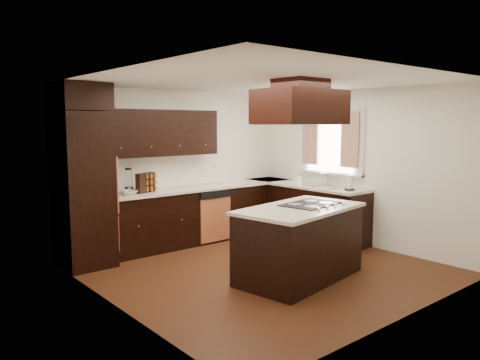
% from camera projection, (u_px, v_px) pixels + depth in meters
% --- Properties ---
extents(floor, '(4.20, 4.20, 0.02)m').
position_uv_depth(floor, '(263.00, 269.00, 6.34)').
color(floor, '#5B2E16').
rests_on(floor, ground).
extents(ceiling, '(4.20, 4.20, 0.02)m').
position_uv_depth(ceiling, '(264.00, 81.00, 6.04)').
color(ceiling, white).
rests_on(ceiling, ground).
extents(wall_back, '(4.20, 0.02, 2.50)m').
position_uv_depth(wall_back, '(177.00, 166.00, 7.80)').
color(wall_back, white).
rests_on(wall_back, ground).
extents(wall_front, '(4.20, 0.02, 2.50)m').
position_uv_depth(wall_front, '(409.00, 196.00, 4.58)').
color(wall_front, white).
rests_on(wall_front, ground).
extents(wall_left, '(0.02, 4.20, 2.50)m').
position_uv_depth(wall_left, '(114.00, 192.00, 4.85)').
color(wall_left, white).
rests_on(wall_left, ground).
extents(wall_right, '(0.02, 4.20, 2.50)m').
position_uv_depth(wall_right, '(359.00, 168.00, 7.53)').
color(wall_right, white).
rests_on(wall_right, ground).
extents(oven_column, '(0.65, 0.75, 2.12)m').
position_uv_depth(oven_column, '(83.00, 190.00, 6.38)').
color(oven_column, black).
rests_on(oven_column, floor).
extents(wall_oven_face, '(0.05, 0.62, 0.78)m').
position_uv_depth(wall_oven_face, '(107.00, 183.00, 6.60)').
color(wall_oven_face, '#C3653B').
rests_on(wall_oven_face, oven_column).
extents(base_cabinets_back, '(2.93, 0.60, 0.88)m').
position_uv_depth(base_cabinets_back, '(190.00, 216.00, 7.68)').
color(base_cabinets_back, black).
rests_on(base_cabinets_back, floor).
extents(base_cabinets_right, '(0.60, 2.40, 0.88)m').
position_uv_depth(base_cabinets_right, '(304.00, 211.00, 8.12)').
color(base_cabinets_right, black).
rests_on(base_cabinets_right, floor).
extents(countertop_back, '(2.93, 0.63, 0.04)m').
position_uv_depth(countertop_back, '(190.00, 189.00, 7.61)').
color(countertop_back, beige).
rests_on(countertop_back, base_cabinets_back).
extents(countertop_right, '(0.63, 2.40, 0.04)m').
position_uv_depth(countertop_right, '(304.00, 185.00, 8.05)').
color(countertop_right, beige).
rests_on(countertop_right, base_cabinets_right).
extents(upper_cabinets, '(2.00, 0.34, 0.72)m').
position_uv_depth(upper_cabinets, '(160.00, 133.00, 7.32)').
color(upper_cabinets, black).
rests_on(upper_cabinets, wall_back).
extents(dishwasher_front, '(0.60, 0.05, 0.72)m').
position_uv_depth(dishwasher_front, '(215.00, 219.00, 7.65)').
color(dishwasher_front, '#C3653B').
rests_on(dishwasher_front, floor).
extents(window_frame, '(0.06, 1.32, 1.12)m').
position_uv_depth(window_frame, '(331.00, 142.00, 7.88)').
color(window_frame, white).
rests_on(window_frame, wall_right).
extents(window_pane, '(0.00, 1.20, 1.00)m').
position_uv_depth(window_pane, '(332.00, 142.00, 7.90)').
color(window_pane, white).
rests_on(window_pane, wall_right).
extents(curtain_left, '(0.02, 0.34, 0.90)m').
position_uv_depth(curtain_left, '(350.00, 140.00, 7.51)').
color(curtain_left, beige).
rests_on(curtain_left, wall_right).
extents(curtain_right, '(0.02, 0.34, 0.90)m').
position_uv_depth(curtain_right, '(310.00, 138.00, 8.15)').
color(curtain_right, beige).
rests_on(curtain_right, wall_right).
extents(sink_rim, '(0.52, 0.84, 0.01)m').
position_uv_depth(sink_rim, '(320.00, 186.00, 7.80)').
color(sink_rim, silver).
rests_on(sink_rim, countertop_right).
extents(island, '(1.76, 1.15, 0.88)m').
position_uv_depth(island, '(299.00, 244.00, 5.91)').
color(island, black).
rests_on(island, floor).
extents(island_top, '(1.83, 1.21, 0.04)m').
position_uv_depth(island_top, '(300.00, 209.00, 5.85)').
color(island_top, beige).
rests_on(island_top, island).
extents(cooktop, '(0.85, 0.63, 0.01)m').
position_uv_depth(cooktop, '(311.00, 204.00, 6.03)').
color(cooktop, black).
rests_on(cooktop, island_top).
extents(range_hood, '(1.05, 0.72, 0.42)m').
position_uv_depth(range_hood, '(300.00, 107.00, 5.73)').
color(range_hood, black).
rests_on(range_hood, ceiling).
extents(hood_duct, '(0.55, 0.50, 0.13)m').
position_uv_depth(hood_duct, '(300.00, 84.00, 5.69)').
color(hood_duct, black).
rests_on(hood_duct, ceiling).
extents(blender_base, '(0.15, 0.15, 0.10)m').
position_uv_depth(blender_base, '(129.00, 190.00, 6.94)').
color(blender_base, silver).
rests_on(blender_base, countertop_back).
extents(blender_pitcher, '(0.13, 0.13, 0.26)m').
position_uv_depth(blender_pitcher, '(129.00, 178.00, 6.92)').
color(blender_pitcher, silver).
rests_on(blender_pitcher, blender_base).
extents(spice_rack, '(0.37, 0.21, 0.30)m').
position_uv_depth(spice_rack, '(146.00, 183.00, 7.07)').
color(spice_rack, black).
rests_on(spice_rack, countertop_back).
extents(mixing_bowl, '(0.33, 0.33, 0.06)m').
position_uv_depth(mixing_bowl, '(129.00, 192.00, 6.87)').
color(mixing_bowl, white).
rests_on(mixing_bowl, countertop_back).
extents(soap_bottle, '(0.09, 0.09, 0.17)m').
position_uv_depth(soap_bottle, '(298.00, 179.00, 8.04)').
color(soap_bottle, white).
rests_on(soap_bottle, countertop_right).
extents(paper_towel, '(0.14, 0.14, 0.23)m').
position_uv_depth(paper_towel, '(350.00, 183.00, 7.30)').
color(paper_towel, white).
rests_on(paper_towel, countertop_right).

